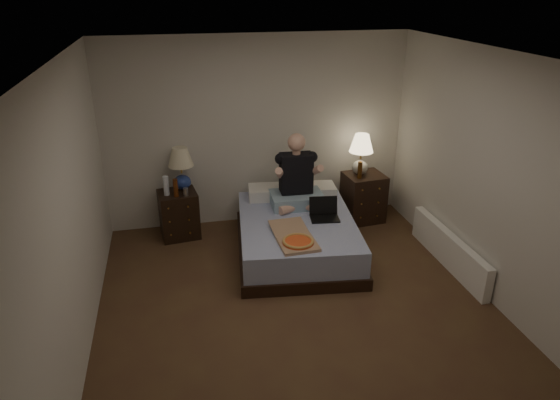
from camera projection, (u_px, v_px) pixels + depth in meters
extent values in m
cube|color=brown|center=(299.00, 311.00, 5.07)|extent=(4.00, 4.50, 0.00)
cube|color=white|center=(304.00, 58.00, 4.05)|extent=(4.00, 4.50, 0.00)
cube|color=silver|center=(258.00, 132.00, 6.57)|extent=(4.00, 0.00, 2.50)
cube|color=silver|center=(413.00, 371.00, 2.55)|extent=(4.00, 0.00, 2.50)
cube|color=silver|center=(70.00, 220.00, 4.17)|extent=(0.00, 4.50, 2.50)
cube|color=silver|center=(496.00, 181.00, 4.96)|extent=(0.00, 4.50, 2.50)
cube|color=#5463A9|center=(297.00, 236.00, 6.08)|extent=(1.56, 1.95, 0.45)
cube|color=black|center=(179.00, 214.00, 6.45)|extent=(0.52, 0.48, 0.61)
cube|color=black|center=(363.00, 197.00, 6.89)|extent=(0.55, 0.51, 0.67)
cylinder|color=white|center=(166.00, 186.00, 6.21)|extent=(0.07, 0.07, 0.25)
cylinder|color=#B3B3AE|center=(186.00, 192.00, 6.22)|extent=(0.07, 0.07, 0.10)
cylinder|color=#4F230B|center=(176.00, 188.00, 6.17)|extent=(0.06, 0.06, 0.23)
cylinder|color=#4E2A0B|center=(360.00, 170.00, 6.60)|extent=(0.06, 0.06, 0.23)
cube|color=white|center=(449.00, 250.00, 5.81)|extent=(0.10, 1.60, 0.40)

